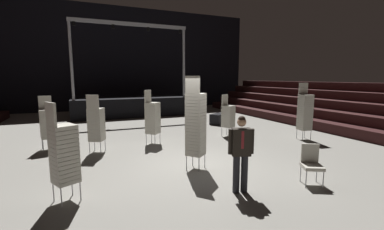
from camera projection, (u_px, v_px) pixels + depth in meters
ground_plane at (197, 167)px, 7.49m from camera, size 22.00×30.00×0.10m
arena_end_wall at (120, 59)px, 20.57m from camera, size 22.00×0.30×8.00m
bleacher_bank_right at (372, 109)px, 11.77m from camera, size 3.75×24.00×2.25m
stage_riser at (130, 105)px, 17.41m from camera, size 7.30×2.99×5.80m
man_with_tie at (241, 150)px, 5.61m from camera, size 0.57×0.34×1.71m
chair_stack_front_left at (228, 115)px, 11.15m from camera, size 0.59×0.59×1.79m
chair_stack_front_right at (47, 123)px, 9.06m from camera, size 0.52×0.52×1.88m
chair_stack_mid_left at (153, 117)px, 9.84m from camera, size 0.62×0.62×2.05m
chair_stack_mid_right at (64, 153)px, 5.19m from camera, size 0.59×0.59×2.05m
chair_stack_mid_centre at (305, 112)px, 10.49m from camera, size 0.50×0.50×2.31m
chair_stack_rear_left at (96, 124)px, 8.69m from camera, size 0.59×0.59×1.96m
chair_stack_rear_right at (196, 124)px, 7.03m from camera, size 0.62×0.62×2.56m
equipment_road_case at (218, 119)px, 14.15m from camera, size 1.08×0.98×0.56m
loose_chair_near_man at (311, 162)px, 6.14m from camera, size 0.59×0.59×0.95m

